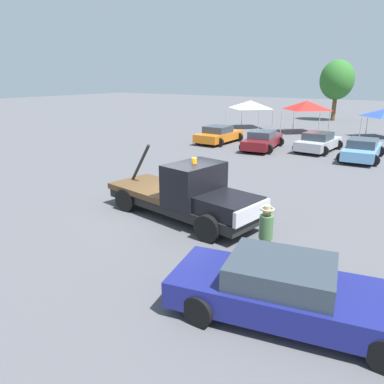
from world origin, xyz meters
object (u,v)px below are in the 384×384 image
object	(u,v)px
person_near_truck	(266,231)
parked_car_silver	(318,142)
parked_car_orange	(219,135)
parked_car_maroon	(262,140)
foreground_car	(289,292)
tree_left	(337,80)
tow_truck	(188,195)
parked_car_skyblue	(362,150)
canopy_tent_red	(307,105)
canopy_tent_white	(250,105)

from	to	relation	value
person_near_truck	parked_car_silver	distance (m)	17.80
parked_car_orange	parked_car_maroon	distance (m)	3.92
foreground_car	tree_left	size ratio (longest dim) A/B	0.80
tree_left	parked_car_maroon	bearing A→B (deg)	-89.02
foreground_car	person_near_truck	bearing A→B (deg)	113.83
parked_car_silver	person_near_truck	bearing A→B (deg)	-164.59
tow_truck	parked_car_skyblue	world-z (taller)	tow_truck
person_near_truck	canopy_tent_red	size ratio (longest dim) A/B	0.50
parked_car_orange	parked_car_maroon	xyz separation A→B (m)	(3.88, -0.57, -0.00)
person_near_truck	parked_car_maroon	bearing A→B (deg)	137.57
tow_truck	parked_car_orange	xyz separation A→B (m)	(-7.18, 14.88, -0.27)
parked_car_maroon	parked_car_silver	world-z (taller)	same
foreground_car	parked_car_orange	bearing A→B (deg)	111.95
tow_truck	person_near_truck	world-z (taller)	tow_truck
person_near_truck	canopy_tent_red	distance (m)	26.82
canopy_tent_red	parked_car_silver	bearing A→B (deg)	-67.17
parked_car_silver	canopy_tent_white	world-z (taller)	canopy_tent_white
tow_truck	canopy_tent_white	world-z (taller)	canopy_tent_white
tree_left	foreground_car	bearing A→B (deg)	-77.57
person_near_truck	parked_car_orange	world-z (taller)	person_near_truck
foreground_car	parked_car_silver	world-z (taller)	same
parked_car_maroon	canopy_tent_white	xyz separation A→B (m)	(-5.76, 10.15, 1.66)
tow_truck	parked_car_silver	size ratio (longest dim) A/B	1.44
foreground_car	person_near_truck	distance (m)	2.39
person_near_truck	parked_car_skyblue	world-z (taller)	person_near_truck
foreground_car	parked_car_maroon	xyz separation A→B (m)	(-8.35, 17.97, -0.00)
parked_car_skyblue	tree_left	distance (m)	22.93
person_near_truck	parked_car_silver	size ratio (longest dim) A/B	0.39
canopy_tent_white	parked_car_skyblue	bearing A→B (deg)	-39.15
canopy_tent_red	parked_car_orange	bearing A→B (deg)	-112.79
tow_truck	parked_car_orange	distance (m)	16.52
tow_truck	parked_car_orange	bearing A→B (deg)	125.23
tow_truck	parked_car_silver	xyz separation A→B (m)	(0.24, 15.72, -0.27)
person_near_truck	canopy_tent_white	bearing A→B (deg)	139.99
parked_car_silver	tow_truck	bearing A→B (deg)	-176.65
parked_car_orange	parked_car_silver	size ratio (longest dim) A/B	1.01
person_near_truck	parked_car_silver	bearing A→B (deg)	125.23
foreground_car	parked_car_maroon	bearing A→B (deg)	103.45
parked_car_silver	parked_car_skyblue	size ratio (longest dim) A/B	0.93
parked_car_silver	parked_car_skyblue	xyz separation A→B (m)	(3.06, -1.32, 0.00)
tow_truck	tree_left	bearing A→B (deg)	105.30
foreground_car	canopy_tent_red	xyz separation A→B (m)	(-8.35, 27.78, 1.83)
parked_car_orange	parked_car_skyblue	xyz separation A→B (m)	(10.48, -0.48, -0.00)
parked_car_skyblue	parked_car_maroon	bearing A→B (deg)	88.26
parked_car_orange	parked_car_skyblue	world-z (taller)	same
parked_car_silver	canopy_tent_red	xyz separation A→B (m)	(-3.53, 8.40, 1.83)
canopy_tent_white	tow_truck	bearing A→B (deg)	-69.70
parked_car_orange	canopy_tent_white	xyz separation A→B (m)	(-1.87, 9.58, 1.66)
tow_truck	parked_car_skyblue	size ratio (longest dim) A/B	1.35
foreground_car	parked_car_orange	xyz separation A→B (m)	(-12.23, 18.54, -0.00)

